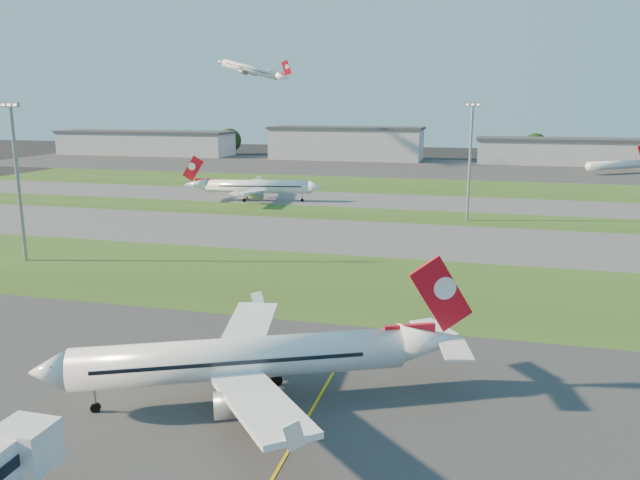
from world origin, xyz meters
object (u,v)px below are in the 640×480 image
(airliner_parked, at_px, (245,359))
(light_mast_west, at_px, (17,172))
(airliner_taxiing, at_px, (256,187))
(mini_jet_near, at_px, (615,165))
(light_mast_centre, at_px, (470,154))

(airliner_parked, height_order, light_mast_west, light_mast_west)
(airliner_taxiing, bearing_deg, airliner_parked, 100.65)
(airliner_parked, height_order, mini_jet_near, airliner_parked)
(airliner_taxiing, distance_m, light_mast_west, 73.52)
(airliner_parked, height_order, light_mast_centre, light_mast_centre)
(airliner_parked, distance_m, light_mast_centre, 95.67)
(mini_jet_near, distance_m, light_mast_centre, 124.09)
(airliner_taxiing, distance_m, mini_jet_near, 144.14)
(light_mast_centre, bearing_deg, airliner_parked, -99.76)
(airliner_taxiing, height_order, light_mast_west, light_mast_west)
(airliner_taxiing, distance_m, light_mast_centre, 58.74)
(airliner_taxiing, xyz_separation_m, mini_jet_near, (106.16, 97.50, -0.48))
(mini_jet_near, height_order, light_mast_west, light_mast_west)
(airliner_taxiing, xyz_separation_m, light_mast_centre, (55.64, -15.25, 11.05))
(mini_jet_near, bearing_deg, light_mast_west, -162.35)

